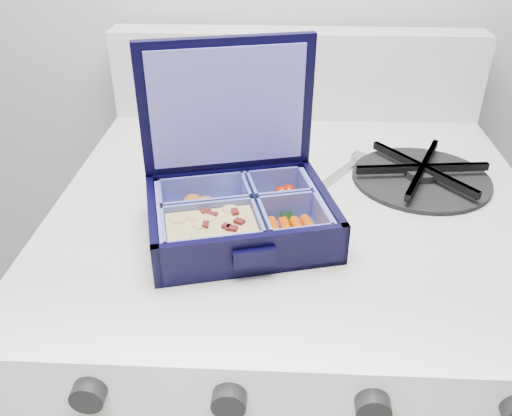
# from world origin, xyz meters

# --- Properties ---
(bento_box) EXTENTS (0.24, 0.21, 0.05)m
(bento_box) POSITION_xyz_m (-0.51, 1.57, 0.95)
(bento_box) COLOR black
(bento_box) RESTS_ON stove
(burner_grate) EXTENTS (0.21, 0.21, 0.03)m
(burner_grate) POSITION_xyz_m (-0.28, 1.71, 0.94)
(burner_grate) COLOR black
(burner_grate) RESTS_ON stove
(burner_grate_rear) EXTENTS (0.24, 0.24, 0.02)m
(burner_grate_rear) POSITION_xyz_m (-0.56, 1.87, 0.94)
(burner_grate_rear) COLOR black
(burner_grate_rear) RESTS_ON stove
(fork) EXTENTS (0.11, 0.15, 0.01)m
(fork) POSITION_xyz_m (-0.40, 1.71, 0.93)
(fork) COLOR #AEAEAE
(fork) RESTS_ON stove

